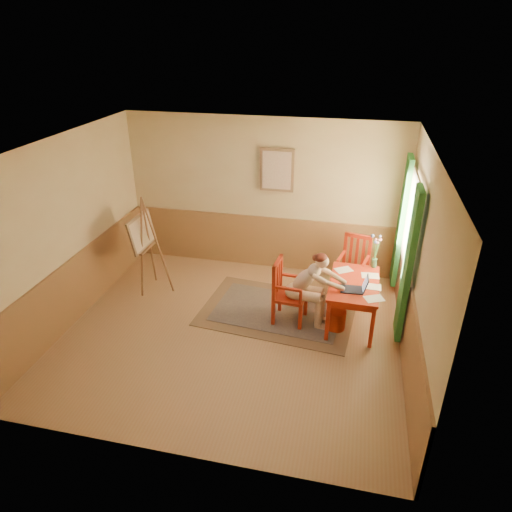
% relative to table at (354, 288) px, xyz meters
% --- Properties ---
extents(room, '(5.04, 4.54, 2.84)m').
position_rel_table_xyz_m(room, '(-1.73, -0.66, 0.77)').
color(room, tan).
rests_on(room, ground).
extents(wainscot, '(5.00, 4.50, 1.00)m').
position_rel_table_xyz_m(wainscot, '(-1.73, 0.14, -0.13)').
color(wainscot, '#AE7A49').
rests_on(wainscot, room).
extents(window, '(0.12, 2.01, 2.20)m').
position_rel_table_xyz_m(window, '(0.69, 0.44, 0.71)').
color(window, white).
rests_on(window, room).
extents(wall_portrait, '(0.60, 0.05, 0.76)m').
position_rel_table_xyz_m(wall_portrait, '(-1.48, 1.55, 1.27)').
color(wall_portrait, '#8C6B49').
rests_on(wall_portrait, room).
extents(rug, '(2.54, 1.82, 0.02)m').
position_rel_table_xyz_m(rug, '(-1.16, 0.05, -0.62)').
color(rug, '#8C7251').
rests_on(rug, room).
extents(table, '(0.75, 1.22, 0.72)m').
position_rel_table_xyz_m(table, '(0.00, 0.00, 0.00)').
color(table, red).
rests_on(table, room).
extents(chair_left, '(0.51, 0.49, 1.03)m').
position_rel_table_xyz_m(chair_left, '(-0.99, -0.15, -0.12)').
color(chair_left, red).
rests_on(chair_left, room).
extents(chair_back, '(0.56, 0.58, 1.06)m').
position_rel_table_xyz_m(chair_back, '(-0.03, 0.87, -0.10)').
color(chair_back, red).
rests_on(chair_back, room).
extents(figure, '(0.92, 0.42, 1.23)m').
position_rel_table_xyz_m(figure, '(-0.65, -0.16, 0.05)').
color(figure, beige).
rests_on(figure, room).
extents(laptop, '(0.40, 0.25, 0.23)m').
position_rel_table_xyz_m(laptop, '(0.03, -0.23, 0.14)').
color(laptop, '#1E2338').
rests_on(laptop, table).
extents(papers, '(0.78, 1.05, 0.00)m').
position_rel_table_xyz_m(papers, '(0.15, 0.03, 0.09)').
color(papers, white).
rests_on(papers, table).
extents(vase, '(0.19, 0.27, 0.53)m').
position_rel_table_xyz_m(vase, '(0.28, 0.58, 0.33)').
color(vase, '#3F724C').
rests_on(vase, table).
extents(wastebasket, '(0.40, 0.40, 0.32)m').
position_rel_table_xyz_m(wastebasket, '(-0.22, -0.21, -0.47)').
color(wastebasket, '#A42509').
rests_on(wastebasket, room).
extents(easel, '(0.57, 0.75, 1.70)m').
position_rel_table_xyz_m(easel, '(-3.49, 0.29, 0.37)').
color(easel, '#8E5D38').
rests_on(easel, room).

